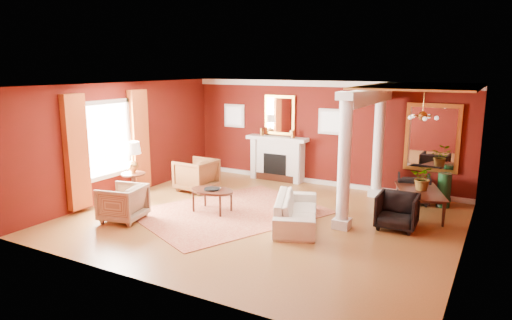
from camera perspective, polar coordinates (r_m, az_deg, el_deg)
The scene contains 27 objects.
ground at distance 10.08m, azimuth 0.83°, elevation -7.39°, with size 8.00×8.00×0.00m, color brown.
room_shell at distance 9.62m, azimuth 0.87°, elevation 4.05°, with size 8.04×7.04×2.92m.
fireplace at distance 13.34m, azimuth 2.67°, elevation 0.21°, with size 1.85×0.42×1.29m.
overmantel_mirror at distance 13.27m, azimuth 2.98°, elevation 5.63°, with size 0.95×0.07×1.15m.
flank_window_left at distance 14.04m, azimuth -2.71°, elevation 5.55°, with size 0.70×0.07×0.70m.
flank_window_right at distance 12.69m, azimuth 9.32°, elevation 4.76°, with size 0.70×0.07×0.70m.
left_window at distance 11.61m, azimuth -17.81°, elevation 1.85°, with size 0.21×2.55×2.60m.
column_front at distance 9.33m, azimuth 10.98°, elevation -0.08°, with size 0.36×0.36×2.80m.
column_back at distance 11.89m, azimuth 15.08°, elevation 2.23°, with size 0.36×0.36×2.80m.
header_beam at distance 10.69m, azimuth 13.95°, elevation 7.73°, with size 0.30×3.20×0.32m, color white.
amber_ceiling at distance 10.29m, azimuth 20.04°, elevation 8.62°, with size 2.30×3.40×0.04m, color gold.
dining_mirror at distance 12.09m, azimuth 21.16°, elevation 2.59°, with size 1.30×0.07×1.70m.
chandelier at distance 10.38m, azimuth 20.12°, elevation 5.18°, with size 0.60×0.62×0.75m.
crown_trim at distance 12.69m, azimuth 8.39°, elevation 9.41°, with size 8.00×0.08×0.16m, color white.
base_trim at distance 13.09m, azimuth 8.03°, elevation -2.75°, with size 8.00×0.08×0.12m, color white.
rug at distance 10.53m, azimuth -3.17°, elevation -6.53°, with size 2.97×3.96×0.02m, color maroon.
sofa at distance 9.67m, azimuth 5.09°, elevation -5.69°, with size 2.12×0.62×0.83m, color beige.
armchair_leopard at distance 12.31m, azimuth -7.49°, elevation -1.66°, with size 0.92×0.87×0.95m, color black.
armchair_stripe at distance 10.28m, azimuth -16.34°, elevation -4.97°, with size 0.84×0.79×0.87m, color tan.
coffee_table at distance 10.47m, azimuth -5.51°, elevation -3.96°, with size 1.05×1.05×0.53m.
coffee_book at distance 10.47m, azimuth -5.41°, elevation -3.06°, with size 0.17×0.02×0.23m, color black.
side_table at distance 11.64m, azimuth -15.17°, elevation -0.16°, with size 0.59×0.59×1.48m.
dining_table at distance 10.86m, azimuth 19.92°, elevation -4.22°, with size 1.61×0.57×0.90m, color black.
dining_chair_near at distance 9.84m, azimuth 17.23°, elevation -5.94°, with size 0.79×0.74×0.81m, color black.
dining_chair_far at distance 11.81m, azimuth 19.08°, elevation -3.24°, with size 0.75×0.70×0.77m, color black.
green_urn at distance 11.72m, azimuth 22.41°, elevation -3.90°, with size 0.35×0.35×0.83m.
potted_plant at distance 10.75m, azimuth 20.30°, elevation -0.72°, with size 0.51×0.57×0.44m, color #26591E.
Camera 1 is at (4.51, -8.40, 3.29)m, focal length 32.00 mm.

